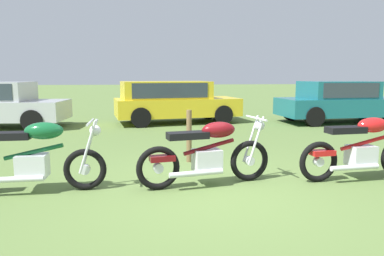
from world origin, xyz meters
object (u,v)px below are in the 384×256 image
at_px(motorcycle_maroon, 207,153).
at_px(fence_post_wooden, 189,136).
at_px(motorcycle_red, 362,149).
at_px(car_yellow, 172,99).
at_px(motorcycle_green, 32,158).
at_px(car_teal, 339,100).

bearing_deg(motorcycle_maroon, fence_post_wooden, 83.22).
xyz_separation_m(motorcycle_maroon, motorcycle_red, (2.46, -0.00, 0.01)).
xyz_separation_m(motorcycle_red, car_yellow, (-2.49, 7.12, 0.34)).
bearing_deg(motorcycle_maroon, motorcycle_green, 169.99).
bearing_deg(motorcycle_maroon, car_teal, 37.98).
bearing_deg(car_yellow, fence_post_wooden, -99.68).
height_order(motorcycle_green, car_teal, car_teal).
bearing_deg(motorcycle_red, motorcycle_green, 175.27).
height_order(motorcycle_maroon, car_teal, car_teal).
relative_size(motorcycle_green, motorcycle_maroon, 1.00).
xyz_separation_m(motorcycle_maroon, fence_post_wooden, (-0.10, 1.48, 0.01)).
distance_m(motorcycle_green, fence_post_wooden, 2.81).
height_order(motorcycle_red, fence_post_wooden, motorcycle_red).
distance_m(motorcycle_maroon, fence_post_wooden, 1.48).
relative_size(motorcycle_maroon, motorcycle_red, 1.00).
xyz_separation_m(car_teal, fence_post_wooden, (-5.86, -5.05, -0.30)).
bearing_deg(motorcycle_green, car_yellow, 70.21).
distance_m(motorcycle_green, car_teal, 10.53).
relative_size(motorcycle_red, car_yellow, 0.47).
bearing_deg(fence_post_wooden, motorcycle_red, -30.05).
distance_m(motorcycle_maroon, car_yellow, 7.13).
xyz_separation_m(motorcycle_red, fence_post_wooden, (-2.56, 1.48, 0.00)).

